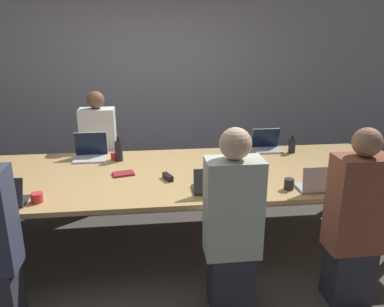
% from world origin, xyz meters
% --- Properties ---
extents(ground_plane, '(24.00, 24.00, 0.00)m').
position_xyz_m(ground_plane, '(0.00, 0.00, 0.00)').
color(ground_plane, '#4C4742').
extents(curtain_wall, '(12.00, 0.06, 2.80)m').
position_xyz_m(curtain_wall, '(0.00, 2.22, 1.40)').
color(curtain_wall, '#9999A3').
rests_on(curtain_wall, ground_plane).
extents(conference_table, '(4.73, 1.49, 0.73)m').
position_xyz_m(conference_table, '(0.00, 0.00, 0.69)').
color(conference_table, tan).
rests_on(conference_table, ground_plane).
extents(laptop_far_right, '(0.32, 0.24, 0.25)m').
position_xyz_m(laptop_far_right, '(1.28, 0.60, 0.80)').
color(laptop_far_right, '#B7B7BC').
rests_on(laptop_far_right, conference_table).
extents(cup_far_right, '(0.09, 0.09, 0.10)m').
position_xyz_m(cup_far_right, '(1.01, 0.52, 0.78)').
color(cup_far_right, white).
rests_on(cup_far_right, conference_table).
extents(bottle_far_right, '(0.08, 0.08, 0.20)m').
position_xyz_m(bottle_far_right, '(1.54, 0.47, 0.82)').
color(bottle_far_right, black).
rests_on(bottle_far_right, conference_table).
extents(laptop_near_right, '(0.32, 0.22, 0.22)m').
position_xyz_m(laptop_near_right, '(1.36, -0.58, 0.79)').
color(laptop_near_right, '#B7B7BC').
rests_on(laptop_near_right, conference_table).
extents(person_near_right, '(0.40, 0.24, 1.38)m').
position_xyz_m(person_near_right, '(1.45, -1.04, 0.67)').
color(person_near_right, '#2D2D38').
rests_on(person_near_right, ground_plane).
extents(cup_near_right, '(0.08, 0.08, 0.09)m').
position_xyz_m(cup_near_right, '(1.13, -0.52, 0.78)').
color(cup_near_right, '#232328').
rests_on(cup_near_right, conference_table).
extents(laptop_near_left, '(0.32, 0.22, 0.22)m').
position_xyz_m(laptop_near_left, '(-1.17, -0.57, 0.79)').
color(laptop_near_left, '#333338').
rests_on(laptop_near_left, conference_table).
extents(cup_near_left, '(0.09, 0.09, 0.08)m').
position_xyz_m(cup_near_left, '(-0.93, -0.54, 0.77)').
color(cup_near_left, red).
rests_on(cup_near_left, conference_table).
extents(laptop_far_midleft, '(0.34, 0.27, 0.27)m').
position_xyz_m(laptop_far_midleft, '(-0.66, 0.53, 0.81)').
color(laptop_far_midleft, silver).
rests_on(laptop_far_midleft, conference_table).
extents(person_far_midleft, '(0.40, 0.24, 1.38)m').
position_xyz_m(person_far_midleft, '(-0.63, 0.97, 0.67)').
color(person_far_midleft, '#2D2D38').
rests_on(person_far_midleft, ground_plane).
extents(cup_far_midleft, '(0.07, 0.07, 0.08)m').
position_xyz_m(cup_far_midleft, '(-0.41, 0.45, 0.77)').
color(cup_far_midleft, red).
rests_on(cup_far_midleft, conference_table).
extents(bottle_far_midleft, '(0.08, 0.08, 0.25)m').
position_xyz_m(bottle_far_midleft, '(-0.36, 0.41, 0.84)').
color(bottle_far_midleft, black).
rests_on(bottle_far_midleft, conference_table).
extents(laptop_near_midright, '(0.36, 0.22, 0.23)m').
position_xyz_m(laptop_near_midright, '(0.49, -0.51, 0.79)').
color(laptop_near_midright, '#333338').
rests_on(laptop_near_midright, conference_table).
extents(person_near_midright, '(0.40, 0.24, 1.40)m').
position_xyz_m(person_near_midright, '(0.53, -1.00, 0.68)').
color(person_near_midright, '#2D2D38').
rests_on(person_near_midright, ground_plane).
extents(cup_near_midright, '(0.08, 0.08, 0.10)m').
position_xyz_m(cup_near_midright, '(0.75, -0.42, 0.78)').
color(cup_near_midright, '#232328').
rests_on(cup_near_midright, conference_table).
extents(stapler, '(0.10, 0.16, 0.05)m').
position_xyz_m(stapler, '(0.12, -0.18, 0.75)').
color(stapler, black).
rests_on(stapler, conference_table).
extents(notebook, '(0.22, 0.17, 0.02)m').
position_xyz_m(notebook, '(-0.29, -0.01, 0.74)').
color(notebook, maroon).
rests_on(notebook, conference_table).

